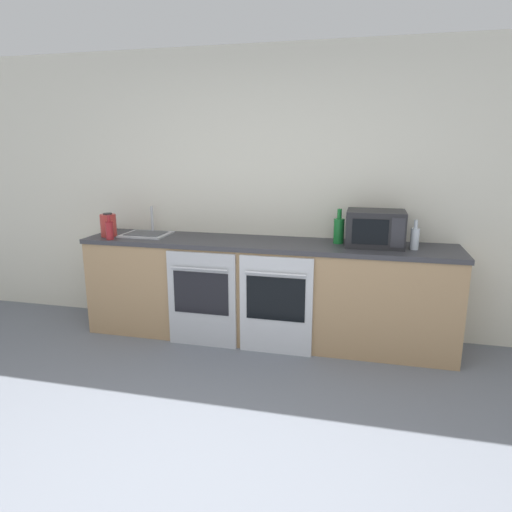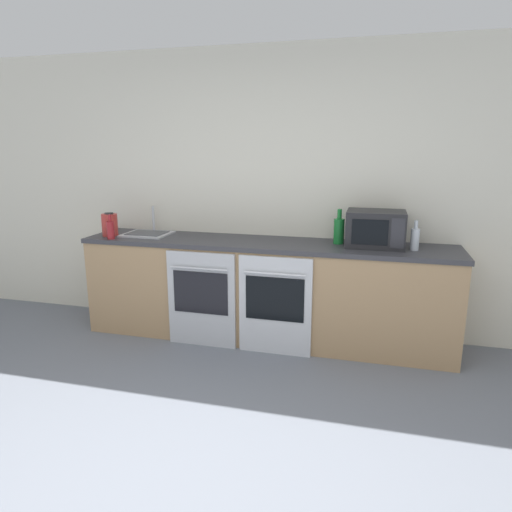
{
  "view_description": "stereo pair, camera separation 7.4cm",
  "coord_description": "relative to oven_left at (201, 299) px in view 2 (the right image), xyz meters",
  "views": [
    {
      "loc": [
        0.85,
        -1.66,
        1.72
      ],
      "look_at": [
        -0.08,
        2.19,
        0.77
      ],
      "focal_mm": 32.0,
      "sensor_mm": 36.0,
      "label": 1
    },
    {
      "loc": [
        0.92,
        -1.65,
        1.72
      ],
      "look_at": [
        -0.08,
        2.19,
        0.77
      ],
      "focal_mm": 32.0,
      "sensor_mm": 36.0,
      "label": 2
    }
  ],
  "objects": [
    {
      "name": "wall_back",
      "position": [
        0.49,
        0.63,
        0.87
      ],
      "size": [
        10.0,
        0.06,
        2.6
      ],
      "color": "silver",
      "rests_on": "ground_plane"
    },
    {
      "name": "counter_back",
      "position": [
        0.49,
        0.31,
        0.02
      ],
      "size": [
        3.31,
        0.61,
        0.91
      ],
      "color": "tan",
      "rests_on": "ground_plane"
    },
    {
      "name": "oven_left",
      "position": [
        0.0,
        0.0,
        0.0
      ],
      "size": [
        0.62,
        0.06,
        0.85
      ],
      "color": "#B7BABF",
      "rests_on": "ground_plane"
    },
    {
      "name": "oven_right",
      "position": [
        0.66,
        0.0,
        0.0
      ],
      "size": [
        0.62,
        0.06,
        0.85
      ],
      "color": "silver",
      "rests_on": "ground_plane"
    },
    {
      "name": "microwave",
      "position": [
        1.43,
        0.35,
        0.62
      ],
      "size": [
        0.48,
        0.36,
        0.3
      ],
      "color": "#232326",
      "rests_on": "counter_back"
    },
    {
      "name": "bottle_clear",
      "position": [
        1.74,
        0.29,
        0.57
      ],
      "size": [
        0.07,
        0.07,
        0.24
      ],
      "color": "silver",
      "rests_on": "counter_back"
    },
    {
      "name": "bottle_red",
      "position": [
        -0.89,
        0.07,
        0.56
      ],
      "size": [
        0.07,
        0.07,
        0.22
      ],
      "color": "maroon",
      "rests_on": "counter_back"
    },
    {
      "name": "bottle_green",
      "position": [
        1.13,
        0.39,
        0.59
      ],
      "size": [
        0.09,
        0.09,
        0.3
      ],
      "color": "#19722D",
      "rests_on": "counter_back"
    },
    {
      "name": "kettle",
      "position": [
        -0.98,
        0.21,
        0.58
      ],
      "size": [
        0.15,
        0.15,
        0.22
      ],
      "color": "#B2332D",
      "rests_on": "counter_back"
    },
    {
      "name": "sink",
      "position": [
        -0.67,
        0.34,
        0.49
      ],
      "size": [
        0.43,
        0.36,
        0.26
      ],
      "color": "#B7BABF",
      "rests_on": "counter_back"
    }
  ]
}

